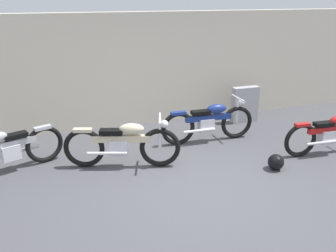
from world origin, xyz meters
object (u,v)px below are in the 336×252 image
object	(u,v)px
helmet	(276,162)
motorcycle_silver	(6,150)
motorcycle_red	(330,133)
stone_marker	(245,105)
motorcycle_cream	(123,144)
motorcycle_blue	(209,122)

from	to	relation	value
helmet	motorcycle_silver	bearing A→B (deg)	162.80
motorcycle_silver	motorcycle_red	bearing A→B (deg)	148.21
motorcycle_silver	motorcycle_red	distance (m)	6.12
motorcycle_silver	stone_marker	bearing A→B (deg)	170.24
motorcycle_cream	motorcycle_red	world-z (taller)	motorcycle_cream
stone_marker	motorcycle_blue	world-z (taller)	motorcycle_blue
motorcycle_cream	motorcycle_red	xyz separation A→B (m)	(4.01, -0.72, -0.04)
stone_marker	motorcycle_red	world-z (taller)	stone_marker
motorcycle_silver	motorcycle_red	world-z (taller)	motorcycle_silver
helmet	motorcycle_blue	bearing A→B (deg)	110.53
stone_marker	helmet	bearing A→B (deg)	-107.17
motorcycle_cream	stone_marker	bearing A→B (deg)	41.54
stone_marker	motorcycle_silver	world-z (taller)	motorcycle_silver
motorcycle_cream	motorcycle_silver	xyz separation A→B (m)	(-2.00, 0.43, -0.02)
stone_marker	motorcycle_cream	bearing A→B (deg)	-156.15
motorcycle_cream	motorcycle_red	distance (m)	4.08
stone_marker	motorcycle_cream	world-z (taller)	motorcycle_cream
stone_marker	motorcycle_cream	xyz separation A→B (m)	(-3.37, -1.49, 0.01)
stone_marker	motorcycle_cream	size ratio (longest dim) A/B	0.43
stone_marker	motorcycle_silver	size ratio (longest dim) A/B	0.46
stone_marker	motorcycle_red	size ratio (longest dim) A/B	0.45
motorcycle_silver	motorcycle_blue	bearing A→B (deg)	161.71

